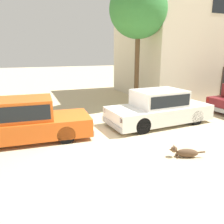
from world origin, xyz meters
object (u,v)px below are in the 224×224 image
Objects in this scene: parked_sedan_nearest at (22,120)px; stray_dog_spotted at (185,152)px; parked_sedan_second at (159,107)px; acacia_tree_left at (138,10)px.

parked_sedan_nearest is 4.88× the size of stray_dog_spotted.
parked_sedan_second is at bearing -84.42° from stray_dog_spotted.
acacia_tree_left reaches higher than parked_sedan_second.
stray_dog_spotted is (-1.04, -3.02, -0.56)m from parked_sedan_second.
parked_sedan_second is at bearing -100.85° from acacia_tree_left.
acacia_tree_left is at bearing 75.60° from parked_sedan_second.
stray_dog_spotted is (4.36, -3.13, -0.58)m from parked_sedan_nearest.
parked_sedan_second is 5.52m from acacia_tree_left.
parked_sedan_second is 3.24m from stray_dog_spotted.
parked_sedan_nearest is 0.73× the size of acacia_tree_left.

